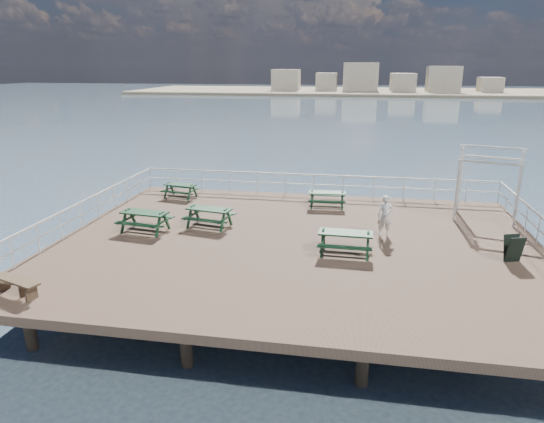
{
  "coord_description": "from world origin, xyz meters",
  "views": [
    {
      "loc": [
        2.06,
        -17.08,
        6.43
      ],
      "look_at": [
        -0.98,
        0.09,
        1.1
      ],
      "focal_mm": 32.0,
      "sensor_mm": 36.0,
      "label": 1
    }
  ],
  "objects": [
    {
      "name": "sandwich_board",
      "position": [
        7.42,
        -0.67,
        0.46
      ],
      "size": [
        0.68,
        0.58,
        0.94
      ],
      "rotation": [
        0.0,
        0.0,
        0.32
      ],
      "color": "black",
      "rests_on": "ground"
    },
    {
      "name": "flat_bench_near",
      "position": [
        -7.8,
        -5.8,
        0.33
      ],
      "size": [
        1.57,
        0.41,
        0.45
      ],
      "rotation": [
        0.0,
        0.0,
        -0.02
      ],
      "color": "brown",
      "rests_on": "ground"
    },
    {
      "name": "picnic_table_d",
      "position": [
        -6.14,
        0.14,
        0.58
      ],
      "size": [
        2.04,
        1.73,
        0.91
      ],
      "rotation": [
        0.0,
        0.0,
        -0.13
      ],
      "color": "#153B1C",
      "rests_on": "ground"
    },
    {
      "name": "sea_backdrop",
      "position": [
        12.54,
        134.07,
        -0.51
      ],
      "size": [
        300.0,
        300.0,
        9.2
      ],
      "color": "#3A5062",
      "rests_on": "ground"
    },
    {
      "name": "picnic_table_e",
      "position": [
        1.82,
        -0.93,
        0.58
      ],
      "size": [
        1.91,
        1.56,
        0.91
      ],
      "rotation": [
        0.0,
        0.0,
        -0.03
      ],
      "color": "#153B1C",
      "rests_on": "ground"
    },
    {
      "name": "trellis_arbor",
      "position": [
        7.6,
        4.14,
        1.4
      ],
      "size": [
        2.81,
        1.99,
        3.16
      ],
      "rotation": [
        0.0,
        0.0,
        -0.27
      ],
      "color": "silver",
      "rests_on": "ground"
    },
    {
      "name": "railing",
      "position": [
        -0.07,
        2.57,
        0.87
      ],
      "size": [
        17.77,
        13.76,
        1.1
      ],
      "color": "silver",
      "rests_on": "ground"
    },
    {
      "name": "picnic_table_a",
      "position": [
        -6.55,
        5.24,
        0.49
      ],
      "size": [
        1.79,
        1.54,
        0.77
      ],
      "rotation": [
        0.0,
        0.0,
        -0.18
      ],
      "color": "#153B1C",
      "rests_on": "ground"
    },
    {
      "name": "ground",
      "position": [
        0.0,
        0.0,
        -0.15
      ],
      "size": [
        18.0,
        14.0,
        0.3
      ],
      "primitive_type": "cube",
      "color": "brown",
      "rests_on": "ground"
    },
    {
      "name": "person",
      "position": [
        3.26,
        1.17,
        0.81
      ],
      "size": [
        0.61,
        0.42,
        1.62
      ],
      "primitive_type": "imported",
      "rotation": [
        0.0,
        0.0,
        0.05
      ],
      "color": "silver",
      "rests_on": "ground"
    },
    {
      "name": "picnic_table_b",
      "position": [
        -3.78,
        1.12,
        0.56
      ],
      "size": [
        2.04,
        1.76,
        0.88
      ],
      "rotation": [
        0.0,
        0.0,
        -0.18
      ],
      "color": "#153B1C",
      "rests_on": "ground"
    },
    {
      "name": "flat_bench_far",
      "position": [
        -7.44,
        -5.8,
        0.36
      ],
      "size": [
        1.72,
        0.92,
        0.48
      ],
      "rotation": [
        0.0,
        0.0,
        -0.33
      ],
      "color": "brown",
      "rests_on": "ground"
    },
    {
      "name": "picnic_table_c",
      "position": [
        0.79,
        4.8,
        0.53
      ],
      "size": [
        1.75,
        1.44,
        0.82
      ],
      "rotation": [
        0.0,
        0.0,
        0.05
      ],
      "color": "#153B1C",
      "rests_on": "ground"
    }
  ]
}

